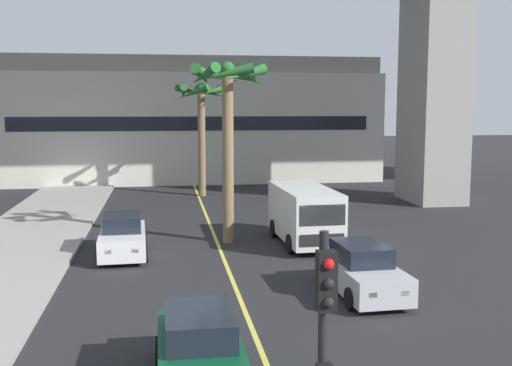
# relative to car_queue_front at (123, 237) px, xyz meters

# --- Properties ---
(lane_stripe_center) EXTENTS (0.14, 56.00, 0.01)m
(lane_stripe_center) POSITION_rel_car_queue_front_xyz_m (3.78, 0.75, -0.72)
(lane_stripe_center) COLOR #DBCC4C
(lane_stripe_center) RESTS_ON ground
(pier_building_backdrop) EXTENTS (28.34, 8.04, 9.27)m
(pier_building_backdrop) POSITION_rel_car_queue_front_xyz_m (3.78, 24.35, 3.85)
(pier_building_backdrop) COLOR beige
(pier_building_backdrop) RESTS_ON ground
(car_queue_front) EXTENTS (1.95, 4.16, 1.56)m
(car_queue_front) POSITION_rel_car_queue_front_xyz_m (0.00, 0.00, 0.00)
(car_queue_front) COLOR white
(car_queue_front) RESTS_ON ground
(car_queue_second) EXTENTS (1.96, 4.16, 1.56)m
(car_queue_second) POSITION_rel_car_queue_front_xyz_m (7.53, -6.14, 0.00)
(car_queue_second) COLOR #B7BABF
(car_queue_second) RESTS_ON ground
(car_queue_third) EXTENTS (1.85, 4.11, 1.56)m
(car_queue_third) POSITION_rel_car_queue_front_xyz_m (2.26, -11.65, 0.00)
(car_queue_third) COLOR #0C4728
(car_queue_third) RESTS_ON ground
(delivery_van) EXTENTS (2.27, 5.30, 2.36)m
(delivery_van) POSITION_rel_car_queue_front_xyz_m (7.36, 0.86, 0.57)
(delivery_van) COLOR silver
(delivery_van) RESTS_ON ground
(traffic_light_median_near) EXTENTS (0.24, 0.37, 4.20)m
(traffic_light_median_near) POSITION_rel_car_queue_front_xyz_m (3.54, -16.53, 1.99)
(traffic_light_median_near) COLOR black
(traffic_light_median_near) RESTS_ON ground
(palm_tree_near_median) EXTENTS (3.27, 3.35, 7.51)m
(palm_tree_near_median) POSITION_rel_car_queue_front_xyz_m (4.25, 1.62, 5.09)
(palm_tree_near_median) COLOR brown
(palm_tree_near_median) RESTS_ON ground
(palm_tree_mid_median) EXTENTS (3.35, 3.45, 7.12)m
(palm_tree_mid_median) POSITION_rel_car_queue_front_xyz_m (4.05, 15.27, 4.74)
(palm_tree_mid_median) COLOR brown
(palm_tree_mid_median) RESTS_ON ground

